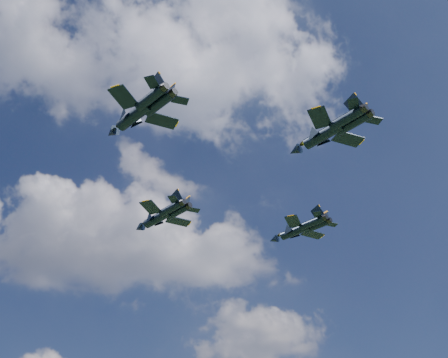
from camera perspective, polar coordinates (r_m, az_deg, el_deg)
jet_lead at (r=116.81m, az=-6.91°, el=-4.03°), size 14.23×14.96×3.97m
jet_left at (r=93.53m, az=-9.28°, el=6.26°), size 14.54×15.85×4.14m
jet_right at (r=119.55m, az=7.05°, el=-5.33°), size 13.78×13.96×3.77m
jet_slot at (r=92.84m, az=9.82°, el=4.35°), size 13.88×15.32×3.99m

